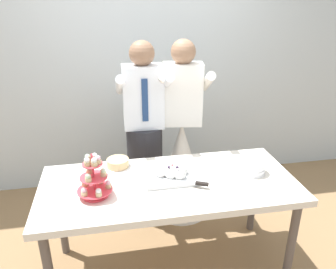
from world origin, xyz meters
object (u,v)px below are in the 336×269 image
(cupcake_stand, at_px, (94,179))
(plate_stack, at_px, (253,167))
(main_cake_tray, at_px, (173,172))
(person_groom, at_px, (145,144))
(person_bride, at_px, (181,157))
(dessert_table, at_px, (169,191))
(round_cake, at_px, (118,164))

(cupcake_stand, height_order, plate_stack, cupcake_stand)
(main_cake_tray, bearing_deg, person_groom, 100.70)
(cupcake_stand, height_order, main_cake_tray, cupcake_stand)
(cupcake_stand, distance_m, person_bride, 1.16)
(dessert_table, relative_size, cupcake_stand, 5.90)
(cupcake_stand, relative_size, plate_stack, 1.60)
(dessert_table, bearing_deg, cupcake_stand, -171.17)
(plate_stack, distance_m, person_groom, 1.01)
(cupcake_stand, distance_m, round_cake, 0.41)
(plate_stack, relative_size, person_bride, 0.12)
(main_cake_tray, xyz_separation_m, person_groom, (-0.13, 0.66, -0.07))
(plate_stack, bearing_deg, person_groom, 135.50)
(dessert_table, relative_size, main_cake_tray, 4.27)
(dessert_table, height_order, person_bride, person_bride)
(main_cake_tray, bearing_deg, cupcake_stand, -165.70)
(dessert_table, relative_size, person_groom, 1.08)
(cupcake_stand, height_order, person_bride, person_bride)
(person_bride, bearing_deg, round_cake, -142.73)
(main_cake_tray, height_order, person_bride, person_bride)
(plate_stack, bearing_deg, person_bride, 117.24)
(cupcake_stand, distance_m, plate_stack, 1.14)
(dessert_table, height_order, main_cake_tray, main_cake_tray)
(dessert_table, height_order, person_groom, person_groom)
(plate_stack, bearing_deg, dessert_table, -178.25)
(main_cake_tray, height_order, round_cake, main_cake_tray)
(dessert_table, xyz_separation_m, person_groom, (-0.09, 0.72, 0.05))
(main_cake_tray, xyz_separation_m, person_bride, (0.22, 0.68, -0.23))
(dessert_table, height_order, plate_stack, plate_stack)
(round_cake, bearing_deg, cupcake_stand, -114.48)
(round_cake, height_order, person_groom, person_groom)
(person_bride, bearing_deg, plate_stack, -62.76)
(plate_stack, relative_size, round_cake, 0.80)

